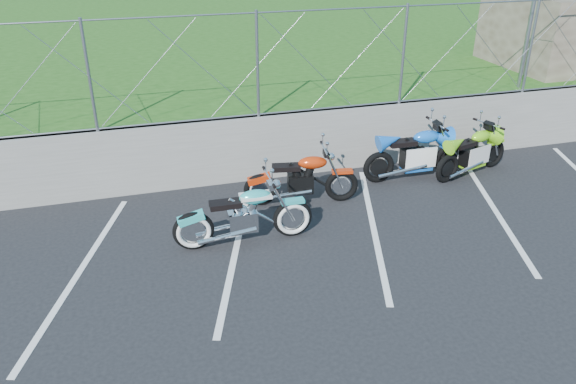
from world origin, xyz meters
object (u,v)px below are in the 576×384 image
object	(u,v)px
naked_orange	(303,181)
sportbike_green	(473,154)
sportbike_blue	(416,155)
cruiser_turquoise	(245,217)

from	to	relation	value
naked_orange	sportbike_green	xyz separation A→B (m)	(3.73, 0.27, -0.01)
sportbike_blue	sportbike_green	bearing A→B (deg)	-6.22
sportbike_green	naked_orange	bearing A→B (deg)	167.16
sportbike_green	sportbike_blue	size ratio (longest dim) A/B	0.88
sportbike_green	sportbike_blue	bearing A→B (deg)	155.79
naked_orange	sportbike_green	world-z (taller)	naked_orange
cruiser_turquoise	naked_orange	distance (m)	1.70
naked_orange	sportbike_blue	world-z (taller)	sportbike_blue
naked_orange	sportbike_blue	distance (m)	2.56
cruiser_turquoise	sportbike_blue	world-z (taller)	sportbike_blue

